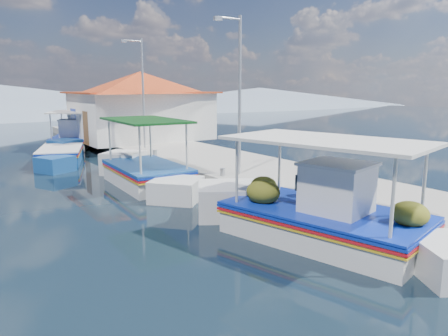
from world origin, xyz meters
TOP-DOWN VIEW (x-y plane):
  - ground at (0.00, 0.00)m, footprint 160.00×160.00m
  - quay at (5.90, 6.00)m, footprint 5.00×44.00m
  - bollards at (3.80, 5.25)m, footprint 0.20×17.20m
  - main_caique at (2.70, -4.07)m, footprint 3.89×8.58m
  - caique_green_canopy at (1.61, 4.27)m, footprint 2.59×7.84m
  - caique_blue_hull at (0.03, 11.49)m, footprint 3.46×6.40m
  - caique_far at (2.08, 16.96)m, footprint 4.17×6.86m
  - harbor_building at (6.20, 15.00)m, footprint 10.49×10.49m
  - lamp_post_near at (4.51, 2.00)m, footprint 1.21×0.14m
  - lamp_post_far at (4.51, 11.00)m, footprint 1.21×0.14m
  - mountain_ridge at (6.54, 56.00)m, footprint 171.40×96.00m

SIDE VIEW (x-z plane):
  - ground at x=0.00m, z-range 0.00..0.00m
  - quay at x=5.90m, z-range 0.00..0.50m
  - caique_blue_hull at x=0.03m, z-range -0.28..0.93m
  - caique_green_canopy at x=1.61m, z-range -1.03..1.91m
  - caique_far at x=2.08m, z-range -0.83..1.81m
  - main_caique at x=2.70m, z-range -0.89..2.01m
  - bollards at x=3.80m, z-range 0.50..0.80m
  - mountain_ridge at x=6.54m, z-range -0.71..4.79m
  - harbor_building at x=6.20m, z-range 0.58..4.98m
  - lamp_post_near at x=4.51m, z-range 0.85..6.85m
  - lamp_post_far at x=4.51m, z-range 0.85..6.85m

